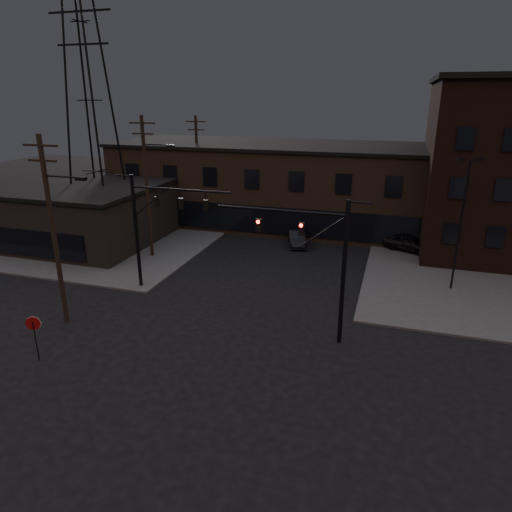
{
  "coord_description": "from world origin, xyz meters",
  "views": [
    {
      "loc": [
        8.77,
        -18.09,
        12.87
      ],
      "look_at": [
        0.8,
        7.3,
        3.5
      ],
      "focal_mm": 32.0,
      "sensor_mm": 36.0,
      "label": 1
    }
  ],
  "objects_px": {
    "traffic_signal_far": "(152,220)",
    "parked_car_lot_a": "(408,243)",
    "car_crossing": "(297,238)",
    "traffic_signal_near": "(323,256)",
    "stop_sign": "(34,328)"
  },
  "relations": [
    {
      "from": "traffic_signal_far",
      "to": "parked_car_lot_a",
      "type": "distance_m",
      "value": 22.08
    },
    {
      "from": "traffic_signal_near",
      "to": "parked_car_lot_a",
      "type": "relative_size",
      "value": 1.86
    },
    {
      "from": "traffic_signal_far",
      "to": "car_crossing",
      "type": "height_order",
      "value": "traffic_signal_far"
    },
    {
      "from": "traffic_signal_near",
      "to": "traffic_signal_far",
      "type": "bearing_deg",
      "value": 163.83
    },
    {
      "from": "traffic_signal_near",
      "to": "traffic_signal_far",
      "type": "relative_size",
      "value": 1.0
    },
    {
      "from": "stop_sign",
      "to": "car_crossing",
      "type": "relative_size",
      "value": 0.62
    },
    {
      "from": "traffic_signal_near",
      "to": "car_crossing",
      "type": "relative_size",
      "value": 1.99
    },
    {
      "from": "traffic_signal_far",
      "to": "parked_car_lot_a",
      "type": "height_order",
      "value": "traffic_signal_far"
    },
    {
      "from": "traffic_signal_near",
      "to": "stop_sign",
      "type": "xyz_separation_m",
      "value": [
        -13.36,
        -6.49,
        -3.09
      ]
    },
    {
      "from": "traffic_signal_near",
      "to": "car_crossing",
      "type": "xyz_separation_m",
      "value": [
        -4.92,
        16.27,
        -4.27
      ]
    },
    {
      "from": "traffic_signal_near",
      "to": "traffic_signal_far",
      "type": "distance_m",
      "value": 12.57
    },
    {
      "from": "traffic_signal_far",
      "to": "car_crossing",
      "type": "bearing_deg",
      "value": 60.76
    },
    {
      "from": "traffic_signal_far",
      "to": "car_crossing",
      "type": "xyz_separation_m",
      "value": [
        7.15,
        12.77,
        -4.35
      ]
    },
    {
      "from": "traffic_signal_near",
      "to": "traffic_signal_far",
      "type": "xyz_separation_m",
      "value": [
        -12.07,
        3.5,
        0.08
      ]
    },
    {
      "from": "traffic_signal_far",
      "to": "stop_sign",
      "type": "height_order",
      "value": "traffic_signal_far"
    }
  ]
}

